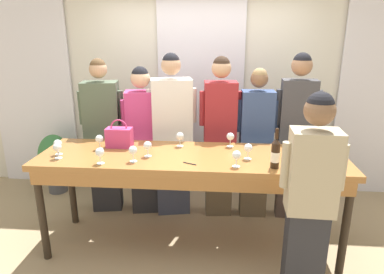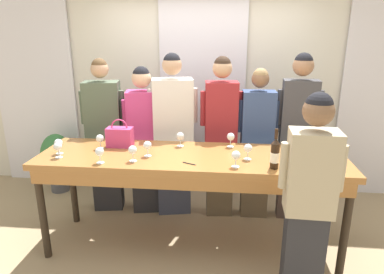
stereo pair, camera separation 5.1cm
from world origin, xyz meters
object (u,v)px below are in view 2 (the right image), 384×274
Objects in this scene: wine_glass_center_mid at (231,137)px; guest_cream_sweater at (173,135)px; tasting_bar at (191,165)px; wine_glass_by_bottle at (236,156)px; guest_olive_jacket at (105,136)px; wine_glass_front_left at (180,137)px; potted_plant at (57,159)px; wine_glass_back_mid at (58,144)px; wine_bottle at (275,154)px; handbag at (120,137)px; wine_glass_back_left at (133,150)px; guest_pink_top at (144,139)px; wine_glass_front_right at (58,147)px; wine_glass_center_left at (248,149)px; host_pouring at (309,200)px; wine_glass_front_mid at (316,141)px; guest_striped_shirt at (221,136)px; wine_glass_near_host at (100,139)px; wine_glass_center_right at (100,152)px; guest_beige_cap at (297,134)px; wine_glass_back_right at (147,146)px; guest_navy_coat at (257,143)px.

wine_glass_center_mid is 0.78m from guest_cream_sweater.
tasting_bar is 0.51m from wine_glass_by_bottle.
wine_glass_front_left is at bearing -25.47° from guest_olive_jacket.
wine_glass_front_left reaches higher than potted_plant.
wine_glass_back_mid is at bearing -140.75° from guest_cream_sweater.
handbag is (-1.47, 0.43, -0.03)m from wine_bottle.
guest_olive_jacket is at bearing 122.90° from wine_glass_back_left.
guest_olive_jacket is at bearing 180.00° from guest_pink_top.
wine_glass_center_mid is (1.57, 0.47, 0.00)m from wine_glass_front_right.
handbag is 1.96× the size of wine_glass_front_right.
wine_glass_center_left is 0.08× the size of guest_olive_jacket.
host_pouring is (0.94, -0.63, 0.01)m from tasting_bar.
host_pouring is (1.56, -1.35, 0.00)m from guest_pink_top.
wine_glass_by_bottle is 0.09× the size of host_pouring.
wine_glass_center_mid is (0.37, 0.30, 0.19)m from tasting_bar.
wine_glass_center_mid is at bearing 12.83° from wine_glass_back_mid.
guest_striped_shirt is (-0.92, 0.48, -0.12)m from wine_glass_front_mid.
wine_glass_front_mid is at bearing 3.66° from wine_glass_near_host.
tasting_bar is 1.30m from guest_olive_jacket.
wine_glass_back_mid is (-1.24, -0.07, 0.19)m from tasting_bar.
guest_pink_top is at bearing 81.21° from wine_glass_center_right.
guest_beige_cap reaches higher than guest_olive_jacket.
wine_glass_front_mid is 1.00× the size of wine_glass_back_right.
guest_olive_jacket is (-0.31, 0.98, -0.16)m from wine_glass_center_right.
wine_glass_back_mid is (-0.75, 0.12, -0.00)m from wine_glass_back_left.
wine_glass_front_mid is 0.49m from guest_beige_cap.
wine_bottle is at bearing -42.39° from wine_glass_center_left.
guest_beige_cap is at bearing 30.06° from wine_glass_center_mid.
guest_olive_jacket reaches higher than wine_bottle.
wine_glass_front_left is 0.08× the size of guest_olive_jacket.
wine_glass_front_right is at bearing -171.85° from tasting_bar.
wine_glass_center_left is 0.09× the size of host_pouring.
wine_glass_front_left is 0.50m from wine_glass_center_mid.
tasting_bar is 1.66× the size of guest_pink_top.
guest_striped_shirt reaches higher than host_pouring.
wine_glass_near_host is (-0.17, -0.09, -0.00)m from handbag.
wine_glass_back_mid is at bearing 165.74° from host_pouring.
guest_pink_top reaches higher than wine_glass_center_mid.
wine_glass_front_mid and wine_glass_center_mid have the same top height.
guest_cream_sweater reaches higher than wine_glass_front_right.
wine_glass_front_left is at bearing -150.50° from guest_navy_coat.
guest_olive_jacket is at bearing 180.00° from guest_striped_shirt.
wine_glass_back_right is (-0.40, -0.05, 0.19)m from tasting_bar.
wine_glass_back_right is (0.38, 0.21, 0.00)m from wine_glass_center_right.
potted_plant is at bearing 154.92° from wine_glass_center_left.
wine_glass_front_mid is 0.91m from wine_glass_by_bottle.
wine_glass_center_right is at bearing -94.69° from handbag.
wine_glass_back_left is 0.08× the size of guest_striped_shirt.
wine_glass_front_left is at bearing 16.82° from wine_glass_back_mid.
guest_pink_top reaches higher than wine_glass_front_left.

